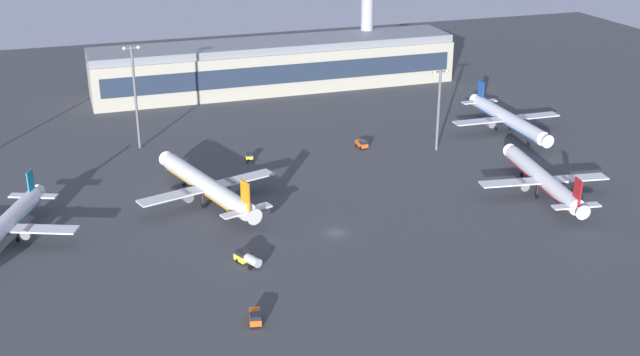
# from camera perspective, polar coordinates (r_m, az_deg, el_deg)

# --- Properties ---
(ground_plane) EXTENTS (416.00, 416.00, 0.00)m
(ground_plane) POSITION_cam_1_polar(r_m,az_deg,el_deg) (168.31, 1.15, -3.95)
(ground_plane) COLOR #424449
(terminal_building) EXTENTS (123.33, 22.40, 16.40)m
(terminal_building) POSITION_cam_1_polar(r_m,az_deg,el_deg) (274.65, -3.19, 8.06)
(terminal_building) COLOR #B2AD99
(terminal_building) RESTS_ON ground
(control_tower) EXTENTS (8.00, 8.00, 45.00)m
(control_tower) POSITION_cam_1_polar(r_m,az_deg,el_deg) (289.62, 3.41, 12.34)
(control_tower) COLOR #A8A8B2
(control_tower) RESTS_ON ground
(airplane_near_gate) EXTENTS (31.07, 39.76, 10.21)m
(airplane_near_gate) POSITION_cam_1_polar(r_m,az_deg,el_deg) (192.96, 15.68, -0.09)
(airplane_near_gate) COLOR white
(airplane_near_gate) RESTS_ON ground
(airplane_terminal_side) EXTENTS (29.87, 37.86, 10.17)m
(airplane_terminal_side) POSITION_cam_1_polar(r_m,az_deg,el_deg) (173.67, -21.82, -3.38)
(airplane_terminal_side) COLOR white
(airplane_terminal_side) RESTS_ON ground
(airplane_mid_apron) EXTENTS (33.16, 42.21, 11.05)m
(airplane_mid_apron) POSITION_cam_1_polar(r_m,az_deg,el_deg) (182.96, -8.07, -0.57)
(airplane_mid_apron) COLOR silver
(airplane_mid_apron) RESTS_ON ground
(airplane_far_stand) EXTENTS (32.60, 41.92, 10.76)m
(airplane_far_stand) POSITION_cam_1_polar(r_m,az_deg,el_deg) (235.43, 13.27, 4.14)
(airplane_far_stand) COLOR silver
(airplane_far_stand) RESTS_ON ground
(pushback_tug) EXTENTS (2.21, 3.29, 2.05)m
(pushback_tug) POSITION_cam_1_polar(r_m,az_deg,el_deg) (208.78, -5.07, 1.52)
(pushback_tug) COLOR yellow
(pushback_tug) RESTS_ON ground
(maintenance_van) EXTENTS (2.73, 4.44, 2.25)m
(maintenance_van) POSITION_cam_1_polar(r_m,az_deg,el_deg) (137.25, -4.66, -9.88)
(maintenance_van) COLOR #D85919
(maintenance_van) RESTS_ON ground
(baggage_tractor) EXTENTS (2.41, 4.33, 2.25)m
(baggage_tractor) POSITION_cam_1_polar(r_m,az_deg,el_deg) (217.71, 3.01, 2.47)
(baggage_tractor) COLOR #D85919
(baggage_tractor) RESTS_ON ground
(fuel_truck) EXTENTS (4.52, 6.60, 2.35)m
(fuel_truck) POSITION_cam_1_polar(r_m,az_deg,el_deg) (155.75, -5.21, -5.73)
(fuel_truck) COLOR yellow
(fuel_truck) RESTS_ON ground
(apron_light_central) EXTENTS (4.80, 0.90, 28.24)m
(apron_light_central) POSITION_cam_1_polar(r_m,az_deg,el_deg) (218.54, -13.09, 6.07)
(apron_light_central) COLOR slate
(apron_light_central) RESTS_ON ground
(apron_light_west) EXTENTS (4.80, 0.90, 22.31)m
(apron_light_west) POSITION_cam_1_polar(r_m,az_deg,el_deg) (214.47, 8.50, 5.26)
(apron_light_west) COLOR slate
(apron_light_west) RESTS_ON ground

